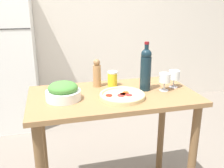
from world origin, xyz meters
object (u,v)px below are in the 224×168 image
(wine_bottle, at_px, (146,68))
(salad_bowl, at_px, (63,91))
(wine_glass_near, at_px, (165,79))
(salt_canister, at_px, (112,79))
(wine_glass_far, at_px, (174,76))
(homemade_pizza, at_px, (122,95))
(pepper_mill, at_px, (97,74))
(refrigerator, at_px, (6,58))

(wine_bottle, relative_size, salad_bowl, 1.53)
(wine_glass_near, xyz_separation_m, salt_canister, (-0.32, 0.20, -0.03))
(wine_glass_far, relative_size, homemade_pizza, 0.42)
(wine_bottle, xyz_separation_m, wine_glass_far, (0.22, 0.00, -0.07))
(salt_canister, bearing_deg, wine_bottle, -36.49)
(pepper_mill, xyz_separation_m, salad_bowl, (-0.26, -0.20, -0.04))
(pepper_mill, height_order, salad_bowl, pepper_mill)
(wine_glass_far, bearing_deg, wine_bottle, -179.75)
(pepper_mill, bearing_deg, wine_glass_far, -16.57)
(wine_bottle, height_order, salad_bowl, wine_bottle)
(refrigerator, relative_size, wine_bottle, 4.98)
(wine_bottle, distance_m, wine_glass_near, 0.15)
(refrigerator, xyz_separation_m, wine_glass_near, (1.26, -1.63, 0.13))
(salad_bowl, bearing_deg, wine_glass_near, -0.39)
(salt_canister, bearing_deg, pepper_mill, 173.59)
(wine_glass_near, bearing_deg, wine_bottle, 159.07)
(wine_bottle, height_order, pepper_mill, wine_bottle)
(wine_bottle, height_order, wine_glass_near, wine_bottle)
(salt_canister, bearing_deg, salad_bowl, -152.91)
(homemade_pizza, height_order, salt_canister, salt_canister)
(wine_glass_far, height_order, salt_canister, wine_glass_far)
(refrigerator, relative_size, wine_glass_far, 13.46)
(pepper_mill, relative_size, salt_canister, 1.88)
(wine_glass_far, bearing_deg, refrigerator, 130.72)
(pepper_mill, relative_size, salad_bowl, 0.93)
(refrigerator, height_order, salt_canister, refrigerator)
(wine_bottle, relative_size, pepper_mill, 1.65)
(wine_glass_near, height_order, wine_glass_far, same)
(pepper_mill, height_order, homemade_pizza, pepper_mill)
(pepper_mill, bearing_deg, salt_canister, -6.41)
(salad_bowl, bearing_deg, pepper_mill, 38.09)
(pepper_mill, height_order, salt_canister, pepper_mill)
(wine_bottle, bearing_deg, wine_glass_near, -20.93)
(wine_bottle, bearing_deg, homemade_pizza, -151.87)
(wine_glass_far, height_order, pepper_mill, pepper_mill)
(wine_glass_far, distance_m, pepper_mill, 0.56)
(salt_canister, bearing_deg, wine_glass_near, -31.06)
(wine_glass_far, xyz_separation_m, homemade_pizza, (-0.42, -0.11, -0.07))
(wine_glass_near, relative_size, salt_canister, 1.15)
(pepper_mill, bearing_deg, refrigerator, 120.17)
(wine_glass_near, height_order, homemade_pizza, wine_glass_near)
(refrigerator, bearing_deg, wine_bottle, -54.25)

